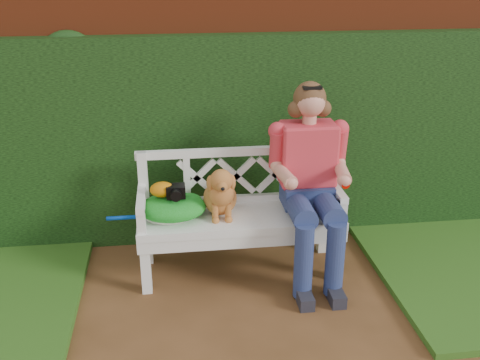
{
  "coord_description": "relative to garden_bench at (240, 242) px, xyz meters",
  "views": [
    {
      "loc": [
        -0.41,
        -2.63,
        2.28
      ],
      "look_at": [
        0.07,
        1.08,
        0.75
      ],
      "focal_mm": 42.0,
      "sensor_mm": 36.0,
      "label": 1
    }
  ],
  "objects": [
    {
      "name": "tennis_racket",
      "position": [
        -0.55,
        0.01,
        0.26
      ],
      "size": [
        0.7,
        0.47,
        0.03
      ],
      "primitive_type": null,
      "rotation": [
        0.0,
        0.0,
        0.35
      ],
      "color": "silver",
      "rests_on": "garden_bench"
    },
    {
      "name": "brick_wall",
      "position": [
        -0.07,
        0.82,
        0.86
      ],
      "size": [
        10.0,
        0.3,
        2.2
      ],
      "primitive_type": "cube",
      "color": "maroon",
      "rests_on": "ground"
    },
    {
      "name": "baseball_glove",
      "position": [
        -0.56,
        0.01,
        0.46
      ],
      "size": [
        0.19,
        0.15,
        0.11
      ],
      "primitive_type": "ellipsoid",
      "rotation": [
        0.0,
        0.0,
        0.12
      ],
      "color": "#BC6A08",
      "rests_on": "green_bag"
    },
    {
      "name": "green_bag",
      "position": [
        -0.49,
        0.0,
        0.32
      ],
      "size": [
        0.53,
        0.43,
        0.17
      ],
      "primitive_type": null,
      "rotation": [
        0.0,
        0.0,
        -0.11
      ],
      "color": "#2F7E2B",
      "rests_on": "garden_bench"
    },
    {
      "name": "ivy_hedge",
      "position": [
        -0.07,
        0.6,
        0.61
      ],
      "size": [
        10.0,
        0.18,
        1.7
      ],
      "primitive_type": "cube",
      "color": "#27571C",
      "rests_on": "ground"
    },
    {
      "name": "dog",
      "position": [
        -0.14,
        0.0,
        0.44
      ],
      "size": [
        0.37,
        0.42,
        0.4
      ],
      "primitive_type": null,
      "rotation": [
        0.0,
        0.0,
        0.33
      ],
      "color": "#A27138",
      "rests_on": "garden_bench"
    },
    {
      "name": "camera_item",
      "position": [
        -0.46,
        -0.01,
        0.45
      ],
      "size": [
        0.14,
        0.1,
        0.09
      ],
      "primitive_type": "cube",
      "rotation": [
        0.0,
        0.0,
        0.0
      ],
      "color": "black",
      "rests_on": "green_bag"
    },
    {
      "name": "seated_woman",
      "position": [
        0.5,
        -0.02,
        0.48
      ],
      "size": [
        0.68,
        0.86,
        1.44
      ],
      "primitive_type": null,
      "rotation": [
        0.0,
        0.0,
        -0.09
      ],
      "color": "#D4254B",
      "rests_on": "ground"
    },
    {
      "name": "garden_bench",
      "position": [
        0.0,
        0.0,
        0.0
      ],
      "size": [
        1.64,
        0.8,
        0.48
      ],
      "primitive_type": null,
      "rotation": [
        0.0,
        0.0,
        0.13
      ],
      "color": "white",
      "rests_on": "ground"
    }
  ]
}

